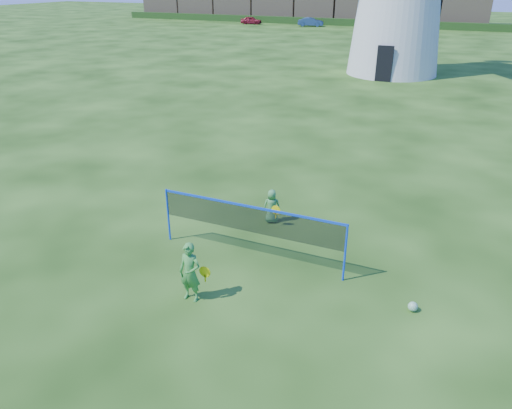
{
  "coord_description": "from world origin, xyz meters",
  "views": [
    {
      "loc": [
        4.71,
        -9.65,
        6.76
      ],
      "look_at": [
        0.2,
        0.5,
        1.5
      ],
      "focal_mm": 33.9,
      "sensor_mm": 36.0,
      "label": 1
    }
  ],
  "objects_px": {
    "player_boy": "(272,206)",
    "play_ball": "(413,307)",
    "player_girl": "(190,272)",
    "car_left": "(251,20)",
    "car_right": "(311,22)",
    "badminton_net": "(250,220)"
  },
  "relations": [
    {
      "from": "play_ball",
      "to": "player_girl",
      "type": "bearing_deg",
      "value": -161.07
    },
    {
      "from": "player_girl",
      "to": "car_right",
      "type": "height_order",
      "value": "player_girl"
    },
    {
      "from": "player_girl",
      "to": "car_right",
      "type": "relative_size",
      "value": 0.39
    },
    {
      "from": "badminton_net",
      "to": "player_boy",
      "type": "relative_size",
      "value": 4.85
    },
    {
      "from": "play_ball",
      "to": "car_left",
      "type": "relative_size",
      "value": 0.07
    },
    {
      "from": "player_boy",
      "to": "play_ball",
      "type": "bearing_deg",
      "value": 127.25
    },
    {
      "from": "player_girl",
      "to": "car_left",
      "type": "distance_m",
      "value": 70.57
    },
    {
      "from": "player_boy",
      "to": "play_ball",
      "type": "relative_size",
      "value": 4.73
    },
    {
      "from": "play_ball",
      "to": "car_right",
      "type": "distance_m",
      "value": 67.54
    },
    {
      "from": "player_girl",
      "to": "player_boy",
      "type": "xyz_separation_m",
      "value": [
        0.21,
        4.35,
        -0.2
      ]
    },
    {
      "from": "player_girl",
      "to": "play_ball",
      "type": "distance_m",
      "value": 5.03
    },
    {
      "from": "play_ball",
      "to": "car_right",
      "type": "height_order",
      "value": "car_right"
    },
    {
      "from": "badminton_net",
      "to": "player_girl",
      "type": "bearing_deg",
      "value": -102.99
    },
    {
      "from": "player_girl",
      "to": "player_boy",
      "type": "bearing_deg",
      "value": 86.92
    },
    {
      "from": "car_right",
      "to": "player_boy",
      "type": "bearing_deg",
      "value": -175.23
    },
    {
      "from": "badminton_net",
      "to": "player_boy",
      "type": "height_order",
      "value": "badminton_net"
    },
    {
      "from": "player_boy",
      "to": "car_right",
      "type": "bearing_deg",
      "value": -94.57
    },
    {
      "from": "player_boy",
      "to": "car_left",
      "type": "height_order",
      "value": "car_left"
    },
    {
      "from": "player_girl",
      "to": "car_right",
      "type": "distance_m",
      "value": 67.62
    },
    {
      "from": "badminton_net",
      "to": "player_girl",
      "type": "distance_m",
      "value": 2.26
    },
    {
      "from": "play_ball",
      "to": "car_right",
      "type": "bearing_deg",
      "value": 110.04
    },
    {
      "from": "player_girl",
      "to": "player_boy",
      "type": "height_order",
      "value": "player_girl"
    }
  ]
}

